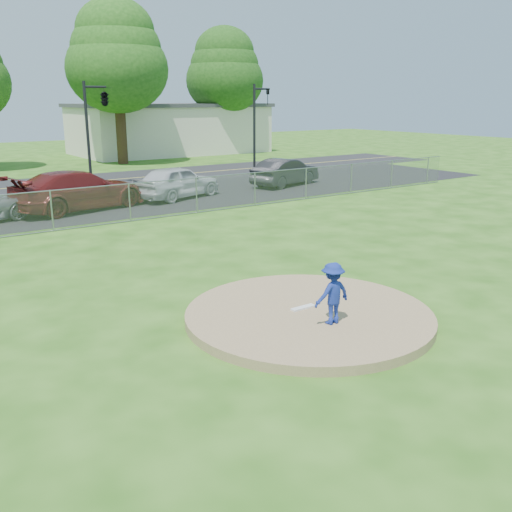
{
  "coord_description": "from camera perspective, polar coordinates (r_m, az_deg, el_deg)",
  "views": [
    {
      "loc": [
        -7.68,
        -8.87,
        4.67
      ],
      "look_at": [
        0.0,
        2.0,
        1.0
      ],
      "focal_mm": 40.0,
      "sensor_mm": 36.0,
      "label": 1
    }
  ],
  "objects": [
    {
      "name": "ground",
      "position": [
        20.9,
        -12.77,
        2.12
      ],
      "size": [
        120.0,
        120.0,
        0.0
      ],
      "primitive_type": "plane",
      "color": "#265612",
      "rests_on": "ground"
    },
    {
      "name": "pitchers_mound",
      "position": [
        12.59,
        5.29,
        -5.94
      ],
      "size": [
        5.4,
        5.4,
        0.2
      ],
      "primitive_type": "cylinder",
      "color": "#937650",
      "rests_on": "ground"
    },
    {
      "name": "pitching_rubber",
      "position": [
        12.69,
        4.72,
        -5.17
      ],
      "size": [
        0.6,
        0.15,
        0.04
      ],
      "primitive_type": "cube",
      "color": "white",
      "rests_on": "pitchers_mound"
    },
    {
      "name": "chain_link_fence",
      "position": [
        22.58,
        -14.86,
        4.91
      ],
      "size": [
        40.0,
        0.06,
        1.5
      ],
      "primitive_type": "cube",
      "color": "gray",
      "rests_on": "ground"
    },
    {
      "name": "parking_lot",
      "position": [
        26.91,
        -18.18,
        4.67
      ],
      "size": [
        50.0,
        8.0,
        0.01
      ],
      "primitive_type": "cube",
      "color": "black",
      "rests_on": "ground"
    },
    {
      "name": "street",
      "position": [
        34.07,
        -22.02,
        6.43
      ],
      "size": [
        60.0,
        7.0,
        0.01
      ],
      "primitive_type": "cube",
      "color": "black",
      "rests_on": "ground"
    },
    {
      "name": "commercial_building",
      "position": [
        52.57,
        -8.64,
        12.51
      ],
      "size": [
        16.4,
        9.4,
        4.3
      ],
      "color": "beige",
      "rests_on": "ground"
    },
    {
      "name": "tree_right",
      "position": [
        44.24,
        -13.77,
        18.87
      ],
      "size": [
        7.28,
        7.28,
        11.63
      ],
      "color": "#352113",
      "rests_on": "ground"
    },
    {
      "name": "tree_far_right",
      "position": [
        51.92,
        -3.15,
        18.04
      ],
      "size": [
        6.72,
        6.72,
        10.74
      ],
      "color": "#361F13",
      "rests_on": "ground"
    },
    {
      "name": "traffic_signal_center",
      "position": [
        32.99,
        -15.08,
        14.81
      ],
      "size": [
        1.42,
        2.48,
        5.6
      ],
      "color": "black",
      "rests_on": "ground"
    },
    {
      "name": "traffic_signal_right",
      "position": [
        37.88,
        0.13,
        13.44
      ],
      "size": [
        1.28,
        0.2,
        5.6
      ],
      "color": "black",
      "rests_on": "ground"
    },
    {
      "name": "pitcher",
      "position": [
        11.74,
        7.65,
        -3.73
      ],
      "size": [
        0.85,
        0.5,
        1.3
      ],
      "primitive_type": "imported",
      "rotation": [
        0.0,
        0.0,
        3.12
      ],
      "color": "navy",
      "rests_on": "pitchers_mound"
    },
    {
      "name": "parked_car_darkred",
      "position": [
        25.95,
        -17.33,
        6.3
      ],
      "size": [
        6.31,
        3.68,
        1.72
      ],
      "primitive_type": "imported",
      "rotation": [
        0.0,
        0.0,
        1.8
      ],
      "color": "maroon",
      "rests_on": "parking_lot"
    },
    {
      "name": "parked_car_pearl",
      "position": [
        28.08,
        -7.91,
        7.36
      ],
      "size": [
        5.0,
        3.26,
        1.58
      ],
      "primitive_type": "imported",
      "rotation": [
        0.0,
        0.0,
        1.9
      ],
      "color": "silver",
      "rests_on": "parking_lot"
    },
    {
      "name": "parked_car_charcoal",
      "position": [
        32.1,
        2.95,
        8.4
      ],
      "size": [
        4.79,
        2.8,
        1.49
      ],
      "primitive_type": "imported",
      "rotation": [
        0.0,
        0.0,
        1.86
      ],
      "color": "#242426",
      "rests_on": "parking_lot"
    }
  ]
}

